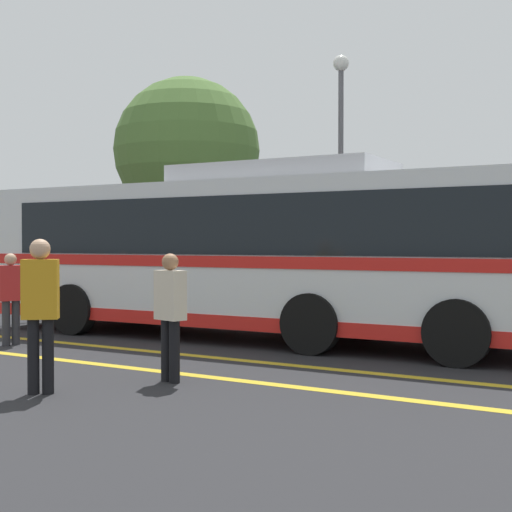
{
  "coord_description": "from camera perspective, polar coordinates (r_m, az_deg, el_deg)",
  "views": [
    {
      "loc": [
        5.75,
        -11.77,
        1.82
      ],
      "look_at": [
        -1.02,
        -0.27,
        1.56
      ],
      "focal_mm": 50.0,
      "sensor_mm": 36.0,
      "label": 1
    }
  ],
  "objects": [
    {
      "name": "parked_car_2",
      "position": [
        15.87,
        9.82,
        -2.92
      ],
      "size": [
        4.13,
        2.06,
        1.42
      ],
      "rotation": [
        0.0,
        0.0,
        1.65
      ],
      "color": "#335B33",
      "rests_on": "ground_plane"
    },
    {
      "name": "parked_car_0",
      "position": [
        22.79,
        -19.5,
        -1.85
      ],
      "size": [
        4.87,
        2.09,
        1.31
      ],
      "rotation": [
        0.0,
        0.0,
        -1.65
      ],
      "color": "maroon",
      "rests_on": "ground_plane"
    },
    {
      "name": "ground_plane",
      "position": [
        13.23,
        4.43,
        -6.81
      ],
      "size": [
        220.0,
        220.0,
        0.0
      ],
      "primitive_type": "plane",
      "color": "#262628"
    },
    {
      "name": "pedestrian_2",
      "position": [
        9.34,
        -6.88,
        -4.24
      ],
      "size": [
        0.46,
        0.32,
        1.68
      ],
      "rotation": [
        0.0,
        0.0,
        6.03
      ],
      "color": "black",
      "rests_on": "ground_plane"
    },
    {
      "name": "transit_bus",
      "position": [
        13.34,
        0.05,
        0.45
      ],
      "size": [
        11.54,
        2.84,
        3.24
      ],
      "rotation": [
        0.0,
        0.0,
        1.59
      ],
      "color": "silver",
      "rests_on": "ground_plane"
    },
    {
      "name": "parked_car_1",
      "position": [
        18.63,
        -6.71,
        -2.37
      ],
      "size": [
        4.15,
        1.98,
        1.36
      ],
      "rotation": [
        0.0,
        0.0,
        1.59
      ],
      "color": "#4C3823",
      "rests_on": "ground_plane"
    },
    {
      "name": "curb_strip",
      "position": [
        18.05,
        8.32,
        -4.46
      ],
      "size": [
        39.17,
        0.36,
        0.15
      ],
      "primitive_type": "cube",
      "color": "#99999E",
      "rests_on": "ground_plane"
    },
    {
      "name": "pedestrian_0",
      "position": [
        13.33,
        -19.03,
        -2.83
      ],
      "size": [
        0.38,
        0.47,
        1.63
      ],
      "rotation": [
        0.0,
        0.0,
        4.27
      ],
      "color": "#2D2D33",
      "rests_on": "ground_plane"
    },
    {
      "name": "pedestrian_1",
      "position": [
        8.92,
        -16.87,
        -3.75
      ],
      "size": [
        0.47,
        0.43,
        1.86
      ],
      "rotation": [
        0.0,
        0.0,
        3.8
      ],
      "color": "black",
      "rests_on": "ground_plane"
    },
    {
      "name": "lane_strip_0",
      "position": [
        11.65,
        -5.55,
        -7.87
      ],
      "size": [
        31.17,
        0.2,
        0.01
      ],
      "primitive_type": "cube",
      "rotation": [
        0.0,
        0.0,
        1.57
      ],
      "color": "gold",
      "rests_on": "ground_plane"
    },
    {
      "name": "lane_strip_1",
      "position": [
        10.58,
        -10.01,
        -8.8
      ],
      "size": [
        31.17,
        0.2,
        0.01
      ],
      "primitive_type": "cube",
      "rotation": [
        0.0,
        0.0,
        1.57
      ],
      "color": "gold",
      "rests_on": "ground_plane"
    },
    {
      "name": "street_lamp",
      "position": [
        19.38,
        6.8,
        9.02
      ],
      "size": [
        0.43,
        0.43,
        6.81
      ],
      "color": "#59595E",
      "rests_on": "ground_plane"
    },
    {
      "name": "tree_0",
      "position": [
        23.03,
        -5.54,
        8.37
      ],
      "size": [
        4.63,
        4.63,
        7.06
      ],
      "color": "#513823",
      "rests_on": "ground_plane"
    }
  ]
}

